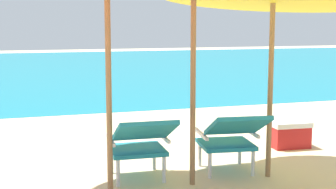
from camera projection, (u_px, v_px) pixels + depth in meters
The scene contains 5 objects.
ground_plane at pixel (106, 108), 8.79m from camera, with size 40.00×40.00×0.00m, color beige.
ocean_band at pixel (61, 67), 16.79m from camera, with size 40.00×18.00×0.01m, color teal.
lounge_chair_left at pixel (140, 142), 4.59m from camera, with size 0.58×0.90×0.68m.
lounge_chair_right at pixel (231, 136), 4.82m from camera, with size 0.65×0.94×0.68m.
cooler_box at pixel (289, 134), 5.99m from camera, with size 0.49×0.35×0.32m.
Camera 1 is at (-1.57, -4.59, 1.50)m, focal length 52.55 mm.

